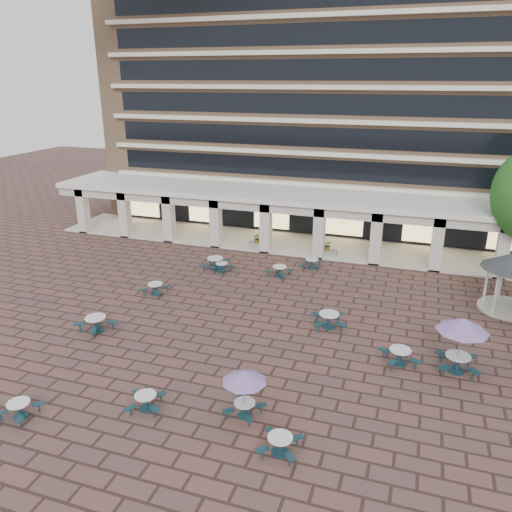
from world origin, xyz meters
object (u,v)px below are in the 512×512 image
object	(u,v)px
picnic_table_1	(146,400)
planter_right	(327,250)
picnic_table_0	(19,408)
planter_left	(257,242)
picnic_table_2	(280,443)

from	to	relation	value
picnic_table_1	planter_right	xyz separation A→B (m)	(3.60, 21.05, 0.10)
picnic_table_0	planter_right	bearing A→B (deg)	71.41
picnic_table_1	planter_right	distance (m)	21.36
picnic_table_0	picnic_table_1	world-z (taller)	picnic_table_0
picnic_table_1	planter_right	size ratio (longest dim) A/B	1.19
planter_left	planter_right	size ratio (longest dim) A/B	1.00
picnic_table_1	picnic_table_0	bearing A→B (deg)	-170.11
picnic_table_1	planter_left	world-z (taller)	planter_left
picnic_table_1	picnic_table_2	distance (m)	6.05
picnic_table_1	planter_left	distance (m)	21.15
picnic_table_2	planter_left	size ratio (longest dim) A/B	1.07
planter_right	picnic_table_2	bearing A→B (deg)	-83.68
picnic_table_1	planter_right	bearing A→B (deg)	65.71
planter_left	picnic_table_1	bearing A→B (deg)	-84.32
picnic_table_0	planter_right	size ratio (longest dim) A/B	1.05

